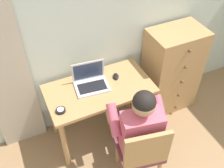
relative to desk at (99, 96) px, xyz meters
name	(u,v)px	position (x,y,z in m)	size (l,w,h in m)	color
wall_back	(114,21)	(0.34, 0.37, 0.63)	(4.80, 0.05, 2.50)	silver
curtain_panel	(2,70)	(-0.83, 0.30, 0.44)	(0.47, 0.03, 2.13)	#BCAD99
desk	(99,96)	(0.00, 0.00, 0.00)	(1.10, 0.59, 0.75)	tan
dresser	(171,71)	(0.99, 0.10, -0.07)	(0.62, 0.45, 1.10)	tan
chair	(142,151)	(0.13, -0.70, -0.14)	(0.49, 0.47, 0.86)	brown
person_seated	(137,124)	(0.16, -0.52, 0.04)	(0.60, 0.64, 1.18)	#6B84AD
laptop	(91,81)	(-0.06, 0.08, 0.17)	(0.37, 0.29, 0.24)	silver
computer_mouse	(116,76)	(0.23, 0.07, 0.14)	(0.06, 0.10, 0.03)	black
desk_clock	(61,110)	(-0.45, -0.14, 0.14)	(0.09, 0.09, 0.03)	black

